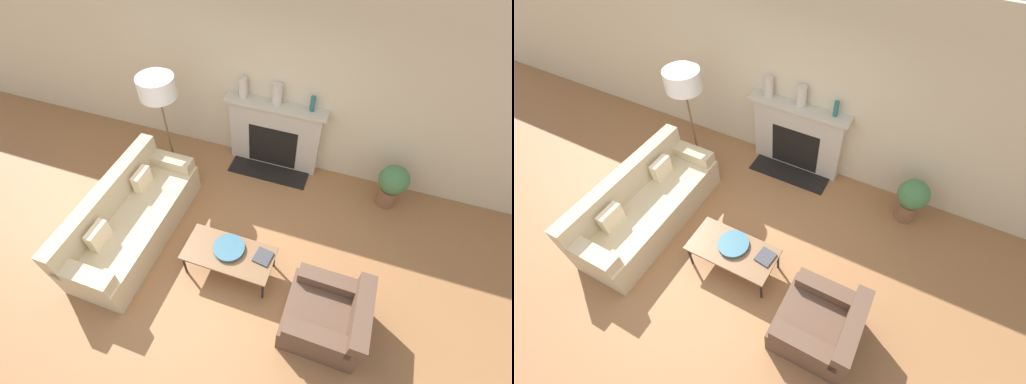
# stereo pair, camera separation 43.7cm
# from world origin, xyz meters

# --- Properties ---
(ground_plane) EXTENTS (18.00, 18.00, 0.00)m
(ground_plane) POSITION_xyz_m (0.00, 0.00, 0.00)
(ground_plane) COLOR #99663D
(wall_back) EXTENTS (18.00, 0.06, 2.90)m
(wall_back) POSITION_xyz_m (0.00, 2.47, 1.45)
(wall_back) COLOR beige
(wall_back) RESTS_ON ground_plane
(fireplace) EXTENTS (1.58, 0.59, 1.19)m
(fireplace) POSITION_xyz_m (0.06, 2.32, 0.58)
(fireplace) COLOR beige
(fireplace) RESTS_ON ground_plane
(couch) EXTENTS (0.86, 2.23, 0.88)m
(couch) POSITION_xyz_m (-1.35, 0.27, 0.33)
(couch) COLOR #CCB78E
(couch) RESTS_ON ground_plane
(armchair_near) EXTENTS (0.88, 0.84, 0.76)m
(armchair_near) POSITION_xyz_m (1.48, -0.16, 0.29)
(armchair_near) COLOR brown
(armchair_near) RESTS_ON ground_plane
(coffee_table) EXTENTS (1.14, 0.55, 0.41)m
(coffee_table) POSITION_xyz_m (0.14, 0.18, 0.38)
(coffee_table) COLOR brown
(coffee_table) RESTS_ON ground_plane
(bowl) EXTENTS (0.40, 0.40, 0.05)m
(bowl) POSITION_xyz_m (0.13, 0.23, 0.44)
(bowl) COLOR #38667A
(bowl) RESTS_ON coffee_table
(book) EXTENTS (0.23, 0.24, 0.02)m
(book) POSITION_xyz_m (0.57, 0.26, 0.42)
(book) COLOR #38383D
(book) RESTS_ON coffee_table
(floor_lamp) EXTENTS (0.52, 0.52, 1.73)m
(floor_lamp) POSITION_xyz_m (-1.42, 1.60, 1.49)
(floor_lamp) COLOR brown
(floor_lamp) RESTS_ON ground_plane
(mantel_vase_left) EXTENTS (0.14, 0.14, 0.31)m
(mantel_vase_left) POSITION_xyz_m (-0.46, 2.34, 1.34)
(mantel_vase_left) COLOR beige
(mantel_vase_left) RESTS_ON fireplace
(mantel_vase_center_left) EXTENTS (0.15, 0.15, 0.31)m
(mantel_vase_center_left) POSITION_xyz_m (0.07, 2.34, 1.34)
(mantel_vase_center_left) COLOR beige
(mantel_vase_center_left) RESTS_ON fireplace
(mantel_vase_center_right) EXTENTS (0.07, 0.07, 0.23)m
(mantel_vase_center_right) POSITION_xyz_m (0.59, 2.34, 1.30)
(mantel_vase_center_right) COLOR #28666B
(mantel_vase_center_right) RESTS_ON fireplace
(potted_plant) EXTENTS (0.44, 0.44, 0.73)m
(potted_plant) POSITION_xyz_m (1.97, 2.04, 0.43)
(potted_plant) COLOR brown
(potted_plant) RESTS_ON ground_plane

